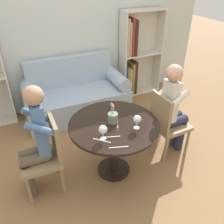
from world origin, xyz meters
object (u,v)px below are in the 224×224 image
Objects in this scene: wine_glass_left at (103,130)px; flower_vase at (113,117)px; bookshelf_right at (135,57)px; chair_right at (166,122)px; couch at (76,96)px; chair_left at (46,153)px; person_left at (35,142)px; person_right at (174,109)px; wine_glass_right at (137,120)px.

flower_vase is (0.21, 0.22, -0.04)m from wine_glass_left.
chair_right is at bearing -106.00° from bookshelf_right.
couch is 1.86× the size of chair_right.
chair_left is (-2.02, -1.69, -0.24)m from bookshelf_right.
person_left is at bearing -90.59° from chair_left.
chair_right is (1.52, -0.05, 0.00)m from chair_left.
couch is 1.73m from person_right.
wine_glass_right is at bearing -83.67° from couch.
person_left is at bearing 86.40° from person_right.
wine_glass_left is 0.31m from flower_vase.
couch is 10.75× the size of wine_glass_right.
couch is at bearing 82.95° from wine_glass_left.
person_left reaches higher than flower_vase.
chair_right is at bearing 88.89° from person_left.
chair_right is 5.77× the size of wine_glass_right.
flower_vase is (-1.26, -1.75, 0.06)m from bookshelf_right.
person_left is (-0.09, 0.00, 0.18)m from chair_left.
couch is 7.03× the size of flower_vase.
person_left reaches higher than person_right.
chair_right is 3.77× the size of flower_vase.
wine_glass_right is (0.19, -1.68, 0.52)m from couch.
person_left is 1.02× the size of person_right.
person_left reaches higher than wine_glass_right.
couch is 1.86× the size of chair_left.
bookshelf_right is 1.23× the size of person_right.
person_right is (1.61, -0.05, 0.18)m from chair_left.
person_left is (-0.85, -1.42, 0.36)m from couch.
flower_vase reaches higher than chair_left.
person_right is at bearing 89.15° from person_left.
flower_vase is at bearing 88.72° from chair_right.
person_right is at bearing 18.30° from wine_glass_right.
flower_vase is at bearing -125.78° from bookshelf_right.
couch is 1.67m from chair_right.
bookshelf_right is 1.73× the size of chair_right.
person_right is 5.30× the size of flower_vase.
wine_glass_left is 0.40m from wine_glass_right.
flower_vase reaches higher than wine_glass_left.
chair_left is 0.20m from person_left.
flower_vase reaches higher than wine_glass_right.
bookshelf_right reaches higher than flower_vase.
chair_right is 0.20m from person_right.
flower_vase is (0.85, -0.06, 0.11)m from person_left.
person_right is 8.11× the size of wine_glass_right.
bookshelf_right is (1.26, 0.27, 0.42)m from couch.
person_right is (-0.41, -1.73, -0.06)m from bookshelf_right.
bookshelf_right is at bearing -15.19° from person_right.
flower_vase is (-0.19, 0.21, -0.04)m from wine_glass_right.
bookshelf_right is at bearing -17.88° from chair_right.
person_left is at bearing -141.35° from bookshelf_right.
flower_vase reaches higher than couch.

